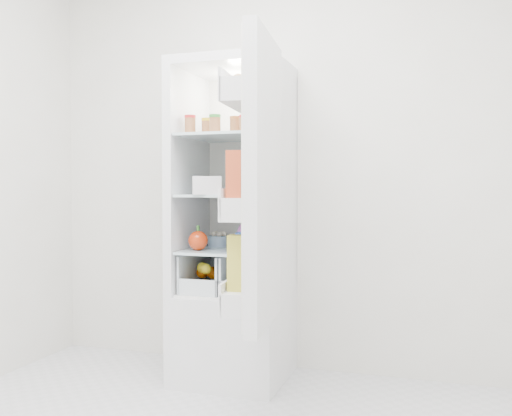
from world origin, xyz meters
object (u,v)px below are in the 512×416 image
(mushroom_bowl, at_px, (219,241))
(fridge_door, at_px, (258,188))
(refrigerator, at_px, (237,262))
(red_cabbage, at_px, (253,235))

(mushroom_bowl, xyz_separation_m, fridge_door, (0.45, -0.67, 0.31))
(refrigerator, xyz_separation_m, mushroom_bowl, (-0.12, 0.03, 0.11))
(refrigerator, height_order, red_cabbage, refrigerator)
(red_cabbage, relative_size, fridge_door, 0.14)
(red_cabbage, bearing_deg, fridge_door, -69.37)
(refrigerator, distance_m, mushroom_bowl, 0.17)
(mushroom_bowl, bearing_deg, refrigerator, -14.85)
(refrigerator, xyz_separation_m, fridge_door, (0.33, -0.64, 0.43))
(refrigerator, bearing_deg, mushroom_bowl, 165.15)
(mushroom_bowl, height_order, fridge_door, fridge_door)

